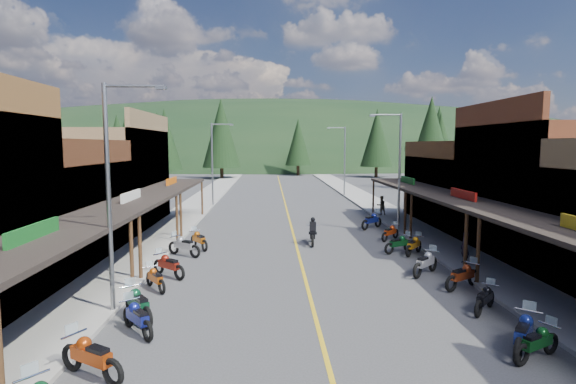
{
  "coord_description": "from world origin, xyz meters",
  "views": [
    {
      "loc": [
        -1.56,
        -21.56,
        5.93
      ],
      "look_at": [
        -0.42,
        6.32,
        3.0
      ],
      "focal_mm": 28.0,
      "sensor_mm": 36.0,
      "label": 1
    }
  ],
  "objects": [
    {
      "name": "pine_5",
      "position": [
        34.0,
        72.0,
        7.99
      ],
      "size": [
        6.72,
        6.72,
        14.0
      ],
      "color": "black",
      "rests_on": "ground"
    },
    {
      "name": "bike_east_6",
      "position": [
        6.39,
        -3.83,
        0.61
      ],
      "size": [
        2.18,
        1.72,
        1.22
      ],
      "primitive_type": null,
      "rotation": [
        0.0,
        0.0,
        -1.02
      ],
      "color": "maroon",
      "rests_on": "ground"
    },
    {
      "name": "shop_west_2",
      "position": [
        -13.75,
        1.7,
        2.53
      ],
      "size": [
        10.9,
        9.0,
        6.2
      ],
      "color": "#3F2111",
      "rests_on": "ground"
    },
    {
      "name": "streetlight_2",
      "position": [
        6.95,
        8.0,
        4.46
      ],
      "size": [
        2.16,
        0.18,
        8.0
      ],
      "color": "gray",
      "rests_on": "ground"
    },
    {
      "name": "shop_west_3",
      "position": [
        -13.78,
        11.3,
        3.52
      ],
      "size": [
        10.9,
        10.2,
        8.2
      ],
      "color": "brown",
      "rests_on": "ground"
    },
    {
      "name": "sidewalk_west",
      "position": [
        -8.7,
        20.0,
        0.07
      ],
      "size": [
        3.4,
        94.0,
        0.15
      ],
      "primitive_type": "cube",
      "color": "gray",
      "rests_on": "ground"
    },
    {
      "name": "shop_east_3",
      "position": [
        13.75,
        11.3,
        2.53
      ],
      "size": [
        10.9,
        10.2,
        6.2
      ],
      "color": "#4C2D16",
      "rests_on": "ground"
    },
    {
      "name": "bike_east_9",
      "position": [
        5.54,
        2.42,
        0.57
      ],
      "size": [
        2.07,
        1.53,
        1.14
      ],
      "primitive_type": null,
      "rotation": [
        0.0,
        0.0,
        -1.08
      ],
      "color": "#0D421D",
      "rests_on": "ground"
    },
    {
      "name": "shop_east_2",
      "position": [
        13.78,
        1.7,
        3.52
      ],
      "size": [
        10.9,
        9.0,
        8.2
      ],
      "color": "#562B19",
      "rests_on": "ground"
    },
    {
      "name": "pine_3",
      "position": [
        4.0,
        66.0,
        6.48
      ],
      "size": [
        5.04,
        5.04,
        11.0
      ],
      "color": "black",
      "rests_on": "ground"
    },
    {
      "name": "bike_west_7",
      "position": [
        -6.11,
        -1.68,
        0.61
      ],
      "size": [
        2.07,
        1.94,
        1.22
      ],
      "primitive_type": null,
      "rotation": [
        0.0,
        0.0,
        0.85
      ],
      "color": "maroon",
      "rests_on": "ground"
    },
    {
      "name": "bike_east_8",
      "position": [
        6.23,
        2.0,
        0.57
      ],
      "size": [
        1.78,
        1.96,
        1.14
      ],
      "primitive_type": null,
      "rotation": [
        0.0,
        0.0,
        -0.69
      ],
      "color": "#C6770E",
      "rests_on": "ground"
    },
    {
      "name": "pine_2",
      "position": [
        -10.0,
        58.0,
        7.99
      ],
      "size": [
        6.72,
        6.72,
        14.0
      ],
      "color": "black",
      "rests_on": "ground"
    },
    {
      "name": "pine_6",
      "position": [
        46.0,
        64.0,
        6.48
      ],
      "size": [
        5.04,
        5.04,
        11.0
      ],
      "color": "black",
      "rests_on": "ground"
    },
    {
      "name": "bike_west_9",
      "position": [
        -5.61,
        3.78,
        0.6
      ],
      "size": [
        1.72,
        2.14,
        1.2
      ],
      "primitive_type": null,
      "rotation": [
        0.0,
        0.0,
        0.57
      ],
      "color": "#B0560C",
      "rests_on": "ground"
    },
    {
      "name": "streetlight_1",
      "position": [
        -6.95,
        22.0,
        4.46
      ],
      "size": [
        2.16,
        0.18,
        8.0
      ],
      "color": "gray",
      "rests_on": "ground"
    },
    {
      "name": "rider_on_bike",
      "position": [
        0.99,
        4.78,
        0.68
      ],
      "size": [
        0.92,
        2.28,
        1.69
      ],
      "rotation": [
        0.0,
        0.0,
        -0.08
      ],
      "color": "black",
      "rests_on": "ground"
    },
    {
      "name": "sidewalk_east",
      "position": [
        8.7,
        20.0,
        0.07
      ],
      "size": [
        3.4,
        94.0,
        0.15
      ],
      "primitive_type": "cube",
      "color": "gray",
      "rests_on": "ground"
    },
    {
      "name": "bike_west_3",
      "position": [
        -6.1,
        -10.5,
        0.64
      ],
      "size": [
        2.3,
        1.82,
        1.28
      ],
      "primitive_type": null,
      "rotation": [
        0.0,
        0.0,
        1.01
      ],
      "color": "#9A330B",
      "rests_on": "ground"
    },
    {
      "name": "pedestrian_east_b",
      "position": [
        7.66,
        14.9,
        0.94
      ],
      "size": [
        0.85,
        0.6,
        1.59
      ],
      "primitive_type": "imported",
      "rotation": [
        0.0,
        0.0,
        3.35
      ],
      "color": "#4C432F",
      "rests_on": "sidewalk_east"
    },
    {
      "name": "bike_east_4",
      "position": [
        5.66,
        -9.56,
        0.64
      ],
      "size": [
        2.01,
        2.22,
        1.29
      ],
      "primitive_type": null,
      "rotation": [
        0.0,
        0.0,
        -0.69
      ],
      "color": "navy",
      "rests_on": "ground"
    },
    {
      "name": "pine_1",
      "position": [
        -24.0,
        70.0,
        7.24
      ],
      "size": [
        5.88,
        5.88,
        12.5
      ],
      "color": "black",
      "rests_on": "ground"
    },
    {
      "name": "bike_west_4",
      "position": [
        -5.72,
        -7.8,
        0.59
      ],
      "size": [
        1.82,
        2.02,
        1.17
      ],
      "primitive_type": null,
      "rotation": [
        0.0,
        0.0,
        0.68
      ],
      "color": "navy",
      "rests_on": "ground"
    },
    {
      "name": "ground",
      "position": [
        0.0,
        0.0,
        0.0
      ],
      "size": [
        220.0,
        220.0,
        0.0
      ],
      "primitive_type": "plane",
      "color": "#38383A",
      "rests_on": "ground"
    },
    {
      "name": "pine_4",
      "position": [
        18.0,
        60.0,
        7.24
      ],
      "size": [
        5.88,
        5.88,
        12.5
      ],
      "color": "black",
      "rests_on": "ground"
    },
    {
      "name": "bike_west_8",
      "position": [
        -6.15,
        2.17,
        0.62
      ],
      "size": [
        2.22,
        1.82,
        1.25
      ],
      "primitive_type": null,
      "rotation": [
        0.0,
        0.0,
        0.98
      ],
      "color": "gray",
      "rests_on": "ground"
    },
    {
      "name": "pedestrian_east_a",
      "position": [
        7.99,
        -0.39,
        0.93
      ],
      "size": [
        0.43,
        0.61,
        1.57
      ],
      "primitive_type": "imported",
      "rotation": [
        0.0,
        0.0,
        -1.47
      ],
      "color": "black",
      "rests_on": "sidewalk_east"
    },
    {
      "name": "streetlight_3",
      "position": [
        6.95,
        30.0,
        4.46
      ],
      "size": [
        2.16,
        0.18,
        8.0
      ],
      "color": "gray",
      "rests_on": "ground"
    },
    {
      "name": "bike_east_7",
      "position": [
        5.55,
        -1.78,
        0.62
      ],
      "size": [
        2.06,
        2.06,
        1.25
      ],
      "primitive_type": null,
      "rotation": [
        0.0,
        0.0,
        -0.79
      ],
      "color": "#AEAEB4",
      "rests_on": "ground"
    },
    {
      "name": "pine_8",
      "position": [
        -22.0,
        40.0,
        5.98
      ],
      "size": [
        4.48,
        4.48,
        10.0
      ],
      "color": "black",
      "rests_on": "ground"
    },
    {
      "name": "bike_west_5",
      "position": [
        -6.01,
        -6.72,
        0.64
      ],
      "size": [
        1.93,
        2.26,
        1.29
      ],
      "primitive_type": null,
      "rotation": [
        0.0,
        0.0,
        0.63
      ],
      "color": "#0C3F23",
      "rests_on": "ground"
    },
    {
      "name": "pine_0",
      "position": [
        -40.0,
        62.0,
        6.48
      ],
      "size": [
        5.04,
        5.04,
        11.0
      ],
      "color": "black",
      "rests_on": "ground"
    },
    {
      "name": "pine_7",
      "position": [
        -32.0,
        76.0,
        7.24
      ],
      "size": [
        5.88,
        5.88,
        12.5
      ],
      "color": "black",
      "rests_on": "ground"
    },
    {
      "name": "bike_east_10",
      "position": [
        5.94,
        5.7,
        0.55
      ],
      "size": [
        1.81,
        1.84,
        1.11
      ],
      "primitive_type": null,
      "rotation": [
        0.0,
        0.0,
        -0.77
      ],
      "color": "#BA350D",
      "rests_on": "ground"
    },
    {
      "name": "bike_east_5",
      "position": [
        6.06,
        -6.42,
        0.54
      ],
      "size": [
        1.74,
        1.81,
        1.08
      ],
      "primitive_type": null,
      "rotation": [
        0.0,
        0.0,
        -0.75
      ],
      "color": "black",
      "rests_on": "ground"
    },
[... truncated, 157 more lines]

